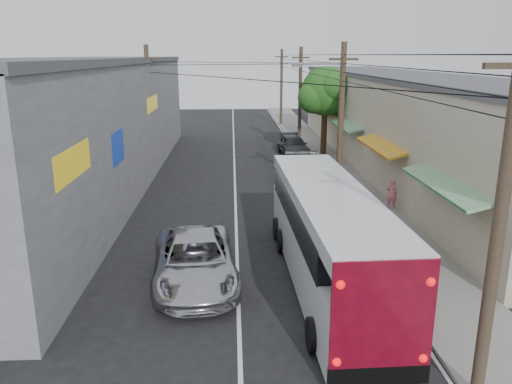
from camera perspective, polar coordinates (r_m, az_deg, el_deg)
ground at (r=13.43m, az=-1.86°, el=-18.02°), size 120.00×120.00×0.00m
sidewalk at (r=32.74m, az=9.00°, el=2.26°), size 3.00×80.00×0.12m
building_right at (r=35.27m, az=15.79°, el=7.92°), size 7.09×40.00×6.25m
building_left at (r=30.61m, az=-18.77°, el=7.57°), size 7.20×36.00×7.25m
utility_poles at (r=31.87m, az=3.16°, el=9.50°), size 11.80×45.28×8.00m
street_tree at (r=37.97m, az=8.03°, el=11.14°), size 4.40×4.00×6.60m
coach_bus at (r=16.62m, az=8.13°, el=-4.82°), size 2.84×11.41×3.27m
jeepney at (r=16.87m, az=-6.93°, el=-7.75°), size 3.18×5.94×1.59m
parked_suv at (r=28.53m, az=6.14°, el=2.06°), size 2.62×5.97×1.71m
parked_car_mid at (r=38.07m, az=4.28°, el=5.35°), size 2.35×4.75×1.56m
parked_car_far at (r=40.56m, az=4.00°, el=5.82°), size 1.46×4.07×1.34m
pedestrian_near at (r=25.15m, az=15.23°, el=-0.17°), size 0.60×0.44×1.51m
pedestrian_far at (r=23.07m, az=11.22°, el=-1.11°), size 0.93×0.79×1.67m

